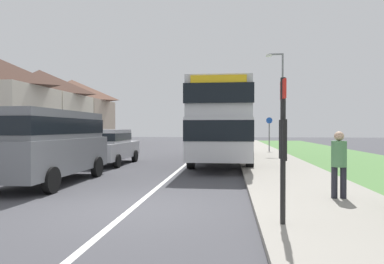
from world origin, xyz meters
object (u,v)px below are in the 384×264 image
parked_van_grey (48,141)px  parked_car_silver (109,145)px  double_decker_bus (222,120)px  street_lamp_mid (281,96)px  bus_stop_sign (283,140)px  cycle_route_sign (269,133)px  pedestrian_at_stop (339,161)px

parked_van_grey → parked_car_silver: size_ratio=1.12×
double_decker_bus → street_lamp_mid: bearing=55.3°
parked_car_silver → bus_stop_sign: bus_stop_sign is taller
double_decker_bus → bus_stop_sign: (1.29, -11.86, -0.60)m
parked_car_silver → cycle_route_sign: 12.49m
street_lamp_mid → pedestrian_at_stop: bearing=-93.3°
double_decker_bus → parked_car_silver: (-5.34, -1.82, -1.22)m
double_decker_bus → pedestrian_at_stop: (2.92, -9.54, -1.17)m
parked_van_grey → pedestrian_at_stop: bearing=-13.8°
pedestrian_at_stop → cycle_route_sign: size_ratio=0.66×
cycle_route_sign → street_lamp_mid: street_lamp_mid is taller
cycle_route_sign → parked_car_silver: bearing=-133.4°
parked_car_silver → double_decker_bus: bearing=18.9°
parked_van_grey → pedestrian_at_stop: 8.45m
parked_car_silver → bus_stop_sign: size_ratio=1.77×
double_decker_bus → street_lamp_mid: street_lamp_mid is taller
parked_van_grey → street_lamp_mid: 16.02m
parked_car_silver → street_lamp_mid: (9.11, 7.27, 2.95)m
bus_stop_sign → cycle_route_sign: bearing=84.2°
double_decker_bus → parked_van_grey: (-5.28, -7.53, -0.79)m
pedestrian_at_stop → bus_stop_sign: (-1.62, -2.32, 0.56)m
pedestrian_at_stop → street_lamp_mid: 15.29m
pedestrian_at_stop → street_lamp_mid: street_lamp_mid is taller
street_lamp_mid → double_decker_bus: bearing=-124.7°
double_decker_bus → parked_car_silver: bearing=-161.1°
street_lamp_mid → cycle_route_sign: bearing=106.7°
pedestrian_at_stop → double_decker_bus: bearing=107.0°
parked_car_silver → street_lamp_mid: size_ratio=0.69×
parked_van_grey → bus_stop_sign: bearing=-33.4°
parked_van_grey → pedestrian_at_stop: parked_van_grey is taller
double_decker_bus → parked_van_grey: double_decker_bus is taller
cycle_route_sign → bus_stop_sign: bearing=-95.8°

